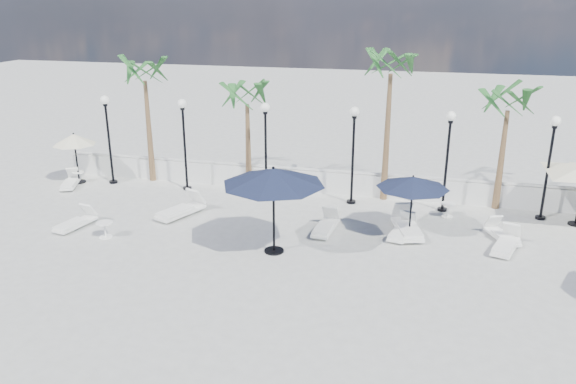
% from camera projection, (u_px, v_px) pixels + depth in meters
% --- Properties ---
extents(ground, '(100.00, 100.00, 0.00)m').
position_uv_depth(ground, '(320.00, 278.00, 16.30)').
color(ground, '#9F9F9A').
rests_on(ground, ground).
extents(balustrade, '(26.00, 0.30, 1.01)m').
position_uv_depth(balustrade, '(355.00, 184.00, 23.02)').
color(balustrade, silver).
rests_on(balustrade, ground).
extents(lamppost_0, '(0.36, 0.36, 3.84)m').
position_uv_depth(lamppost_0, '(108.00, 127.00, 23.85)').
color(lamppost_0, black).
rests_on(lamppost_0, ground).
extents(lamppost_1, '(0.36, 0.36, 3.84)m').
position_uv_depth(lamppost_1, '(184.00, 132.00, 23.05)').
color(lamppost_1, black).
rests_on(lamppost_1, ground).
extents(lamppost_2, '(0.36, 0.36, 3.84)m').
position_uv_depth(lamppost_2, '(266.00, 137.00, 22.24)').
color(lamppost_2, black).
rests_on(lamppost_2, ground).
extents(lamppost_3, '(0.36, 0.36, 3.84)m').
position_uv_depth(lamppost_3, '(353.00, 142.00, 21.44)').
color(lamppost_3, black).
rests_on(lamppost_3, ground).
extents(lamppost_4, '(0.36, 0.36, 3.84)m').
position_uv_depth(lamppost_4, '(448.00, 147.00, 20.64)').
color(lamppost_4, black).
rests_on(lamppost_4, ground).
extents(lamppost_5, '(0.36, 0.36, 3.84)m').
position_uv_depth(lamppost_5, '(550.00, 153.00, 19.84)').
color(lamppost_5, black).
rests_on(lamppost_5, ground).
extents(palm_0, '(2.60, 2.60, 5.50)m').
position_uv_depth(palm_0, '(145.00, 77.00, 23.57)').
color(palm_0, brown).
rests_on(palm_0, ground).
extents(palm_1, '(2.60, 2.60, 4.70)m').
position_uv_depth(palm_1, '(247.00, 100.00, 22.79)').
color(palm_1, brown).
rests_on(palm_1, ground).
extents(palm_2, '(2.60, 2.60, 6.10)m').
position_uv_depth(palm_2, '(391.00, 71.00, 21.04)').
color(palm_2, brown).
rests_on(palm_2, ground).
extents(palm_3, '(2.60, 2.60, 4.90)m').
position_uv_depth(palm_3, '(508.00, 107.00, 20.44)').
color(palm_3, brown).
rests_on(palm_3, ground).
extents(lounger_0, '(1.11, 1.75, 0.63)m').
position_uv_depth(lounger_0, '(70.00, 182.00, 24.11)').
color(lounger_0, white).
rests_on(lounger_0, ground).
extents(lounger_1, '(0.86, 1.76, 0.63)m').
position_uv_depth(lounger_1, '(76.00, 222.00, 19.81)').
color(lounger_1, white).
rests_on(lounger_1, ground).
extents(lounger_2, '(1.40, 2.16, 0.77)m').
position_uv_depth(lounger_2, '(181.00, 209.00, 20.85)').
color(lounger_2, white).
rests_on(lounger_2, ground).
extents(lounger_3, '(0.72, 1.81, 0.66)m').
position_uv_depth(lounger_3, '(326.00, 226.00, 19.44)').
color(lounger_3, white).
rests_on(lounger_3, ground).
extents(lounger_4, '(1.24, 2.23, 0.80)m').
position_uv_depth(lounger_4, '(407.00, 226.00, 19.29)').
color(lounger_4, white).
rests_on(lounger_4, ground).
extents(lounger_5, '(1.10, 1.86, 0.66)m').
position_uv_depth(lounger_5, '(506.00, 244.00, 18.01)').
color(lounger_5, white).
rests_on(lounger_5, ground).
extents(lounger_6, '(0.94, 1.83, 0.65)m').
position_uv_depth(lounger_6, '(402.00, 230.00, 19.10)').
color(lounger_6, white).
rests_on(lounger_6, ground).
extents(lounger_7, '(1.12, 1.69, 0.61)m').
position_uv_depth(lounger_7, '(502.00, 234.00, 18.79)').
color(lounger_7, white).
rests_on(lounger_7, ground).
extents(side_table_0, '(0.49, 0.49, 0.48)m').
position_uv_depth(side_table_0, '(79.00, 176.00, 24.64)').
color(side_table_0, white).
rests_on(side_table_0, ground).
extents(side_table_1, '(0.56, 0.56, 0.54)m').
position_uv_depth(side_table_1, '(105.00, 228.00, 18.96)').
color(side_table_1, white).
rests_on(side_table_1, ground).
extents(side_table_2, '(0.55, 0.55, 0.54)m').
position_uv_depth(side_table_2, '(448.00, 209.00, 20.73)').
color(side_table_2, white).
rests_on(side_table_2, ground).
extents(parasol_navy_left, '(3.23, 3.23, 2.85)m').
position_uv_depth(parasol_navy_left, '(273.00, 177.00, 17.16)').
color(parasol_navy_left, black).
rests_on(parasol_navy_left, ground).
extents(parasol_navy_mid, '(2.43, 2.43, 2.18)m').
position_uv_depth(parasol_navy_mid, '(413.00, 183.00, 18.55)').
color(parasol_navy_mid, black).
rests_on(parasol_navy_mid, ground).
extents(parasol_cream_small, '(1.82, 1.82, 2.24)m').
position_uv_depth(parasol_cream_small, '(74.00, 140.00, 24.11)').
color(parasol_cream_small, black).
rests_on(parasol_cream_small, ground).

